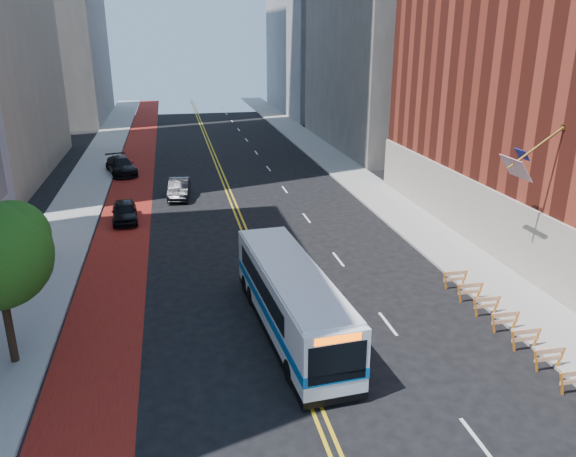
# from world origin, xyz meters

# --- Properties ---
(ground) EXTENTS (160.00, 160.00, 0.00)m
(ground) POSITION_xyz_m (0.00, 0.00, 0.00)
(ground) COLOR black
(ground) RESTS_ON ground
(sidewalk_left) EXTENTS (4.00, 140.00, 0.15)m
(sidewalk_left) POSITION_xyz_m (-12.00, 30.00, 0.07)
(sidewalk_left) COLOR gray
(sidewalk_left) RESTS_ON ground
(sidewalk_right) EXTENTS (4.00, 140.00, 0.15)m
(sidewalk_right) POSITION_xyz_m (12.00, 30.00, 0.07)
(sidewalk_right) COLOR gray
(sidewalk_right) RESTS_ON ground
(bus_lane_paint) EXTENTS (3.60, 140.00, 0.01)m
(bus_lane_paint) POSITION_xyz_m (-8.10, 30.00, 0.00)
(bus_lane_paint) COLOR maroon
(bus_lane_paint) RESTS_ON ground
(center_line_inner) EXTENTS (0.14, 140.00, 0.01)m
(center_line_inner) POSITION_xyz_m (-0.18, 30.00, 0.00)
(center_line_inner) COLOR gold
(center_line_inner) RESTS_ON ground
(center_line_outer) EXTENTS (0.14, 140.00, 0.01)m
(center_line_outer) POSITION_xyz_m (0.18, 30.00, 0.00)
(center_line_outer) COLOR gold
(center_line_outer) RESTS_ON ground
(lane_dashes) EXTENTS (0.14, 98.20, 0.01)m
(lane_dashes) POSITION_xyz_m (4.80, 38.00, 0.01)
(lane_dashes) COLOR silver
(lane_dashes) RESTS_ON ground
(construction_barriers) EXTENTS (1.42, 10.91, 1.00)m
(construction_barriers) POSITION_xyz_m (9.60, 3.42, 0.68)
(construction_barriers) COLOR orange
(construction_barriers) RESTS_ON ground
(transit_bus) EXTENTS (3.31, 11.55, 3.13)m
(transit_bus) POSITION_xyz_m (0.25, 6.30, 1.64)
(transit_bus) COLOR white
(transit_bus) RESTS_ON ground
(car_a) EXTENTS (2.02, 4.39, 1.46)m
(car_a) POSITION_xyz_m (-8.07, 23.98, 0.73)
(car_a) COLOR black
(car_a) RESTS_ON ground
(car_b) EXTENTS (2.04, 4.76, 1.52)m
(car_b) POSITION_xyz_m (-4.10, 29.34, 0.76)
(car_b) COLOR black
(car_b) RESTS_ON ground
(car_c) EXTENTS (3.60, 5.91, 1.60)m
(car_c) POSITION_xyz_m (-9.30, 38.72, 0.80)
(car_c) COLOR black
(car_c) RESTS_ON ground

